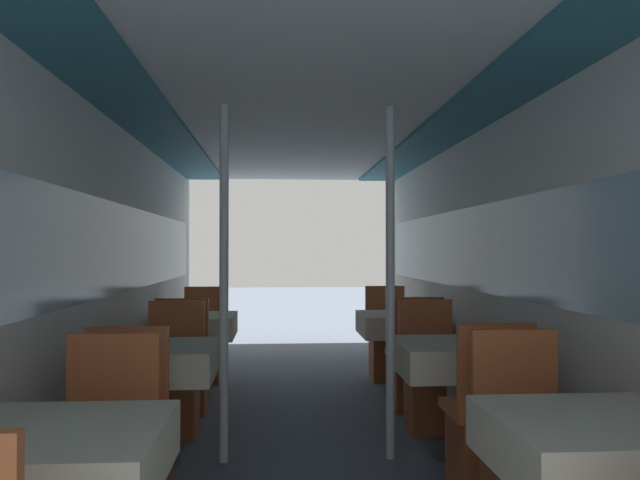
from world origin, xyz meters
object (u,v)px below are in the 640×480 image
Objects in this scene: chair_left_near_2 at (185,376)px; dining_table_right_0 at (598,450)px; chair_right_far_0 at (529,477)px; chair_right_far_2 at (388,349)px; support_pole_left_1 at (224,282)px; dining_table_left_2 at (195,328)px; chair_right_far_1 at (431,388)px; chair_right_near_2 at (414,373)px; dining_table_right_1 at (454,360)px; dining_table_right_2 at (399,326)px; chair_left_near_1 at (134,446)px; chair_left_far_1 at (173,392)px; dining_table_left_0 at (52,462)px; dining_table_left_1 at (157,364)px; chair_left_far_2 at (203,351)px; support_pole_right_1 at (390,282)px; chair_right_near_1 at (486,439)px.

chair_left_near_2 is 1.29× the size of dining_table_right_0.
chair_right_far_0 is 1.00× the size of chair_right_far_2.
support_pole_left_1 is 2.38× the size of chair_right_far_2.
support_pole_left_1 reaches higher than dining_table_left_2.
support_pole_left_1 is 2.38× the size of chair_right_far_1.
dining_table_right_1 is at bearing -90.00° from chair_right_near_2.
dining_table_left_2 is 1.00× the size of dining_table_right_2.
chair_left_near_1 and chair_right_far_0 have the same top height.
chair_right_near_2 is at bearing -163.23° from chair_left_far_1.
dining_table_right_0 is 0.78× the size of chair_right_near_2.
dining_table_right_0 is at bearing 0.00° from dining_table_left_0.
dining_table_right_0 is (1.83, -1.15, 0.31)m from chair_left_near_1.
dining_table_left_1 is 2.18m from chair_right_near_2.
chair_left_near_2 is at bearing -16.77° from chair_right_far_1.
chair_right_far_0 is 1.19m from dining_table_right_1.
dining_table_left_2 is at bearing 161.92° from chair_right_near_2.
chair_left_far_2 is 0.42× the size of support_pole_right_1.
chair_left_far_1 is 2.99m from dining_table_right_0.
chair_right_near_2 is (1.83, 1.74, 0.00)m from chair_left_near_1.
dining_table_left_1 and dining_table_right_1 have the same top height.
chair_left_near_1 is 1.00× the size of chair_right_near_2.
chair_right_far_2 reaches higher than dining_table_right_0.
chair_left_far_1 is 1.00× the size of chair_right_near_2.
chair_right_near_1 is 1.74m from chair_right_near_2.
chair_left_near_2 is (-0.00, 0.55, 0.00)m from chair_left_far_1.
chair_right_near_1 is 1.19m from chair_right_far_1.
chair_right_near_2 reaches higher than dining_table_right_0.
chair_left_near_2 is at bearing -51.47° from chair_right_far_0.
chair_left_near_1 is (-0.00, 1.15, -0.31)m from dining_table_left_0.
dining_table_left_1 is at bearing 90.00° from dining_table_left_0.
support_pole_left_1 reaches higher than chair_right_near_2.
dining_table_left_1 is 1.83m from dining_table_right_1.
dining_table_left_1 is at bearing 52.02° from chair_right_far_2.
support_pole_left_1 reaches higher than chair_left_near_1.
chair_left_far_1 is at bearing 161.92° from dining_table_right_1.
chair_right_near_2 is at bearing -90.00° from dining_table_right_2.
support_pole_right_1 reaches higher than dining_table_right_2.
chair_right_near_1 is (1.83, 1.15, -0.31)m from dining_table_left_0.
chair_left_near_1 is 0.42× the size of support_pole_left_1.
chair_left_near_2 reaches higher than dining_table_left_2.
dining_table_left_0 is 3.94m from dining_table_right_2.
support_pole_left_1 is 1.74m from chair_right_far_1.
chair_left_far_2 is 1.29× the size of dining_table_right_2.
dining_table_left_0 is at bearing 18.08° from chair_right_far_0.
dining_table_right_1 is (1.83, -0.60, 0.31)m from chair_left_far_1.
chair_left_far_1 is 0.55m from chair_left_near_2.
chair_right_near_2 is (0.40, 1.15, -0.80)m from support_pole_right_1.
chair_right_far_0 is 0.55m from chair_right_near_1.
dining_table_left_0 is 4.10m from chair_left_far_2.
dining_table_right_2 is 0.67m from chair_right_far_2.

